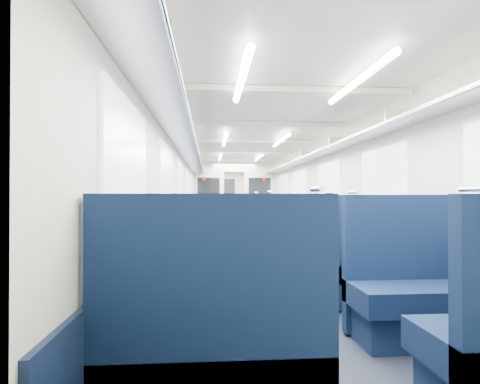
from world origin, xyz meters
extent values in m
cube|color=black|center=(0.00, 0.00, 0.00)|extent=(2.80, 18.00, 0.01)
cube|color=white|center=(0.00, 0.00, 2.35)|extent=(2.80, 18.00, 0.01)
cube|color=silver|center=(-1.40, 0.00, 1.18)|extent=(0.02, 18.00, 2.35)
cube|color=#0F1A33|center=(-1.39, 0.00, 0.35)|extent=(0.03, 17.90, 0.70)
cube|color=silver|center=(1.40, 0.00, 1.18)|extent=(0.02, 18.00, 2.35)
cube|color=#0F1A33|center=(1.39, 0.00, 0.35)|extent=(0.03, 17.90, 0.70)
cube|color=silver|center=(0.00, 9.00, 1.18)|extent=(2.80, 0.02, 2.35)
cube|color=#B2B5BA|center=(-1.22, 0.00, 1.97)|extent=(0.34, 17.40, 0.04)
cylinder|color=silver|center=(-1.04, 0.00, 1.95)|extent=(0.02, 17.40, 0.02)
cube|color=#B2B5BA|center=(-1.22, -8.00, 2.05)|extent=(0.34, 0.03, 0.14)
cube|color=#B2B5BA|center=(-1.22, -6.00, 2.05)|extent=(0.34, 0.03, 0.14)
cube|color=#B2B5BA|center=(-1.22, -4.00, 2.05)|extent=(0.34, 0.03, 0.14)
cube|color=#B2B5BA|center=(-1.22, -2.00, 2.05)|extent=(0.34, 0.03, 0.14)
cube|color=#B2B5BA|center=(-1.22, 0.00, 2.05)|extent=(0.34, 0.03, 0.14)
cube|color=#B2B5BA|center=(-1.22, 2.00, 2.05)|extent=(0.34, 0.03, 0.14)
cube|color=#B2B5BA|center=(-1.22, 4.00, 2.05)|extent=(0.34, 0.03, 0.14)
cube|color=#B2B5BA|center=(-1.22, 6.00, 2.05)|extent=(0.34, 0.03, 0.14)
cube|color=#B2B5BA|center=(-1.22, 8.00, 2.05)|extent=(0.34, 0.03, 0.14)
cube|color=#B2B5BA|center=(1.22, 0.00, 1.97)|extent=(0.34, 17.40, 0.04)
cylinder|color=silver|center=(1.04, 0.00, 1.95)|extent=(0.02, 17.40, 0.02)
cube|color=#B2B5BA|center=(1.22, -6.00, 2.05)|extent=(0.34, 0.03, 0.14)
cube|color=#B2B5BA|center=(1.22, -4.00, 2.05)|extent=(0.34, 0.03, 0.14)
cube|color=#B2B5BA|center=(1.22, -2.00, 2.05)|extent=(0.34, 0.03, 0.14)
cube|color=#B2B5BA|center=(1.22, 0.00, 2.05)|extent=(0.34, 0.03, 0.14)
cube|color=#B2B5BA|center=(1.22, 2.00, 2.05)|extent=(0.34, 0.03, 0.14)
cube|color=#B2B5BA|center=(1.22, 4.00, 2.05)|extent=(0.34, 0.03, 0.14)
cube|color=#B2B5BA|center=(1.22, 6.00, 2.05)|extent=(0.34, 0.03, 0.14)
cube|color=#B2B5BA|center=(1.22, 8.00, 2.05)|extent=(0.34, 0.03, 0.14)
cube|color=white|center=(-1.38, -7.50, 1.42)|extent=(0.02, 1.30, 0.75)
cube|color=white|center=(-1.38, -5.20, 1.42)|extent=(0.02, 1.30, 0.75)
cube|color=white|center=(-1.38, -2.90, 1.42)|extent=(0.02, 1.30, 0.75)
cube|color=white|center=(-1.38, -0.60, 1.42)|extent=(0.02, 1.30, 0.75)
cube|color=white|center=(-1.38, 1.70, 1.42)|extent=(0.02, 1.30, 0.75)
cube|color=white|center=(-1.38, 4.50, 1.42)|extent=(0.02, 1.30, 0.75)
cube|color=white|center=(-1.38, 6.80, 1.42)|extent=(0.02, 1.30, 0.75)
cube|color=white|center=(1.38, -5.20, 1.42)|extent=(0.02, 1.30, 0.75)
cube|color=white|center=(1.38, -2.90, 1.42)|extent=(0.02, 1.30, 0.75)
cube|color=white|center=(1.38, -0.60, 1.42)|extent=(0.02, 1.30, 0.75)
cube|color=white|center=(1.38, 1.70, 1.42)|extent=(0.02, 1.30, 0.75)
cube|color=white|center=(1.38, 4.50, 1.42)|extent=(0.02, 1.30, 0.75)
cube|color=white|center=(1.38, 6.80, 1.42)|extent=(0.02, 1.30, 0.75)
cube|color=silver|center=(0.00, -6.00, 2.31)|extent=(2.70, 0.06, 0.06)
cube|color=silver|center=(0.00, -4.00, 2.31)|extent=(2.70, 0.06, 0.06)
cube|color=silver|center=(0.00, -2.00, 2.31)|extent=(2.70, 0.06, 0.06)
cube|color=silver|center=(0.00, 0.00, 2.31)|extent=(2.70, 0.06, 0.06)
cube|color=silver|center=(0.00, 2.00, 2.31)|extent=(2.70, 0.06, 0.06)
cube|color=silver|center=(0.00, 4.00, 2.31)|extent=(2.70, 0.06, 0.06)
cube|color=silver|center=(0.00, 6.00, 2.31)|extent=(2.70, 0.06, 0.06)
cube|color=silver|center=(0.00, 8.00, 2.31)|extent=(2.70, 0.06, 0.06)
cylinder|color=white|center=(-0.55, -6.50, 2.26)|extent=(0.07, 1.60, 0.07)
cylinder|color=white|center=(-0.55, -2.50, 2.26)|extent=(0.07, 1.60, 0.07)
cylinder|color=white|center=(-0.55, 1.00, 2.26)|extent=(0.07, 1.60, 0.07)
cylinder|color=white|center=(-0.55, 5.50, 2.26)|extent=(0.07, 1.60, 0.07)
cylinder|color=white|center=(0.55, -6.50, 2.26)|extent=(0.07, 1.60, 0.07)
cylinder|color=white|center=(0.55, -2.50, 2.26)|extent=(0.07, 1.60, 0.07)
cylinder|color=white|center=(0.55, 1.00, 2.26)|extent=(0.07, 1.60, 0.07)
cylinder|color=white|center=(0.55, 5.50, 2.26)|extent=(0.07, 1.60, 0.07)
cube|color=black|center=(0.00, 8.94, 1.00)|extent=(0.75, 0.06, 2.00)
cube|color=silver|center=(-0.88, 3.39, 1.18)|extent=(1.05, 0.08, 2.35)
cube|color=black|center=(-0.87, 3.34, 1.40)|extent=(0.76, 0.02, 0.80)
cylinder|color=red|center=(-1.02, 3.33, 1.75)|extent=(0.12, 0.01, 0.12)
cube|color=silver|center=(0.88, 3.39, 1.18)|extent=(1.05, 0.08, 2.35)
cube|color=black|center=(0.87, 3.34, 1.40)|extent=(0.76, 0.02, 0.80)
cylinder|color=red|center=(1.02, 3.33, 1.75)|extent=(0.12, 0.01, 0.12)
cube|color=silver|center=(0.00, 3.39, 2.17)|extent=(0.70, 0.08, 0.35)
cube|color=#0C1C3D|center=(-0.83, -8.16, 0.37)|extent=(1.09, 0.57, 0.19)
cube|color=#0C1C3D|center=(-0.83, -8.39, 0.60)|extent=(1.09, 0.10, 1.17)
cylinder|color=silver|center=(-0.37, -8.39, 1.21)|extent=(0.02, 0.17, 0.02)
cylinder|color=silver|center=(0.37, -8.39, 1.21)|extent=(0.02, 0.17, 0.02)
cube|color=#0C1C3D|center=(-0.83, -7.26, 0.37)|extent=(1.09, 0.57, 0.19)
cube|color=#0C1833|center=(-0.83, -7.26, 0.14)|extent=(1.01, 0.46, 0.28)
cube|color=#0C1C3D|center=(-0.83, -7.03, 0.60)|extent=(1.09, 0.10, 1.17)
cylinder|color=silver|center=(-0.37, -7.03, 1.21)|extent=(0.02, 0.17, 0.02)
cube|color=#0C1C3D|center=(0.83, -7.11, 0.37)|extent=(1.09, 0.57, 0.19)
cube|color=#0C1833|center=(0.83, -7.11, 0.14)|extent=(1.01, 0.46, 0.28)
cube|color=#0C1C3D|center=(0.83, -6.88, 0.60)|extent=(1.09, 0.10, 1.17)
cylinder|color=silver|center=(0.37, -6.88, 1.21)|extent=(0.02, 0.17, 0.02)
cube|color=#0C1C3D|center=(-0.83, -5.86, 0.37)|extent=(1.09, 0.57, 0.19)
cube|color=#0C1833|center=(-0.83, -5.86, 0.14)|extent=(1.01, 0.46, 0.28)
cube|color=#0C1C3D|center=(-0.83, -6.09, 0.60)|extent=(1.09, 0.10, 1.17)
cylinder|color=silver|center=(-0.37, -6.09, 1.21)|extent=(0.02, 0.17, 0.02)
cube|color=#0C1C3D|center=(0.83, -5.99, 0.37)|extent=(1.09, 0.57, 0.19)
cube|color=#0C1833|center=(0.83, -5.99, 0.14)|extent=(1.01, 0.46, 0.28)
cube|color=#0C1C3D|center=(0.83, -6.22, 0.60)|extent=(1.09, 0.10, 1.17)
cylinder|color=silver|center=(0.37, -6.22, 1.21)|extent=(0.02, 0.17, 0.02)
cube|color=#0C1C3D|center=(-0.83, -4.90, 0.37)|extent=(1.09, 0.57, 0.19)
cube|color=#0C1833|center=(-0.83, -4.90, 0.14)|extent=(1.01, 0.46, 0.28)
cube|color=#0C1C3D|center=(-0.83, -4.67, 0.60)|extent=(1.09, 0.10, 1.17)
cylinder|color=silver|center=(-0.37, -4.67, 1.21)|extent=(0.02, 0.17, 0.02)
cube|color=#0C1C3D|center=(0.83, -4.89, 0.37)|extent=(1.09, 0.57, 0.19)
cube|color=#0C1833|center=(0.83, -4.89, 0.14)|extent=(1.01, 0.46, 0.28)
cube|color=#0C1C3D|center=(0.83, -4.65, 0.60)|extent=(1.09, 0.10, 1.17)
cylinder|color=silver|center=(0.37, -4.65, 1.21)|extent=(0.02, 0.17, 0.02)
cube|color=#0C1C3D|center=(-0.83, -3.68, 0.37)|extent=(1.09, 0.57, 0.19)
cube|color=#0C1833|center=(-0.83, -3.68, 0.14)|extent=(1.01, 0.46, 0.28)
cube|color=#0C1C3D|center=(-0.83, -3.92, 0.60)|extent=(1.09, 0.10, 1.17)
cylinder|color=silver|center=(-0.37, -3.92, 1.21)|extent=(0.02, 0.17, 0.02)
cube|color=#0C1C3D|center=(0.83, -3.72, 0.37)|extent=(1.09, 0.57, 0.19)
cube|color=#0C1833|center=(0.83, -3.72, 0.14)|extent=(1.01, 0.46, 0.28)
cube|color=#0C1C3D|center=(0.83, -3.95, 0.60)|extent=(1.09, 0.10, 1.17)
cylinder|color=silver|center=(0.37, -3.95, 1.21)|extent=(0.02, 0.17, 0.02)
cube|color=#0C1C3D|center=(-0.83, -2.66, 0.37)|extent=(1.09, 0.57, 0.19)
cube|color=#0C1833|center=(-0.83, -2.66, 0.14)|extent=(1.01, 0.46, 0.28)
cube|color=#0C1C3D|center=(-0.83, -2.43, 0.60)|extent=(1.09, 0.10, 1.17)
cylinder|color=silver|center=(-0.37, -2.43, 1.21)|extent=(0.02, 0.17, 0.02)
cube|color=#0C1C3D|center=(0.83, -2.66, 0.37)|extent=(1.09, 0.57, 0.19)
cube|color=#0C1833|center=(0.83, -2.66, 0.14)|extent=(1.01, 0.46, 0.28)
cube|color=#0C1C3D|center=(0.83, -2.43, 0.60)|extent=(1.09, 0.10, 1.17)
cylinder|color=silver|center=(0.37, -2.43, 1.21)|extent=(0.02, 0.17, 0.02)
cube|color=#0C1C3D|center=(-0.83, -1.37, 0.37)|extent=(1.09, 0.57, 0.19)
cube|color=#0C1833|center=(-0.83, -1.37, 0.14)|extent=(1.01, 0.46, 0.28)
cube|color=#0C1C3D|center=(-0.83, -1.61, 0.60)|extent=(1.09, 0.10, 1.17)
cylinder|color=silver|center=(-0.37, -1.61, 1.21)|extent=(0.02, 0.17, 0.02)
cube|color=#0C1C3D|center=(0.83, -1.19, 0.37)|extent=(1.09, 0.57, 0.19)
cube|color=#0C1833|center=(0.83, -1.19, 0.14)|extent=(1.01, 0.46, 0.28)
cube|color=#0C1C3D|center=(0.83, -1.42, 0.60)|extent=(1.09, 0.10, 1.17)
cylinder|color=silver|center=(0.37, -1.42, 1.21)|extent=(0.02, 0.17, 0.02)
cube|color=#0C1C3D|center=(-0.83, -0.24, 0.37)|extent=(1.09, 0.57, 0.19)
cube|color=#0C1833|center=(-0.83, -0.24, 0.14)|extent=(1.01, 0.46, 0.28)
cube|color=#0C1C3D|center=(-0.83, 0.00, 0.60)|extent=(1.09, 0.10, 1.17)
cylinder|color=silver|center=(-0.37, 0.00, 1.21)|extent=(0.02, 0.17, 0.02)
cube|color=#0C1C3D|center=(0.83, -0.27, 0.37)|extent=(1.09, 0.57, 0.19)
cube|color=#0C1833|center=(0.83, -0.27, 0.14)|extent=(1.01, 0.46, 0.28)
cube|color=#0C1C3D|center=(0.83, -0.03, 0.60)|extent=(1.09, 0.10, 1.17)
cylinder|color=silver|center=(0.37, -0.03, 1.21)|extent=(0.02, 0.17, 0.02)
cube|color=#0C1C3D|center=(-0.83, 1.01, 0.37)|extent=(1.09, 0.57, 0.19)
cube|color=#0C1833|center=(-0.83, 1.01, 0.14)|extent=(1.01, 0.46, 0.28)
cube|color=#0C1C3D|center=(-0.83, 0.77, 0.60)|extent=(1.09, 0.10, 1.17)
cylinder|color=silver|center=(-0.37, 0.77, 1.21)|extent=(0.02, 0.17, 0.02)
cube|color=#0C1C3D|center=(0.83, 0.99, 0.37)|extent=(1.09, 0.57, 0.19)
cube|color=#0C1833|center=(0.83, 0.99, 0.14)|extent=(1.01, 0.46, 0.28)
cube|color=#0C1C3D|center=(0.83, 0.76, 0.60)|extent=(1.09, 0.10, 1.17)
cylinder|color=silver|center=(0.37, 0.76, 1.21)|extent=(0.02, 0.17, 0.02)
cube|color=#0C1C3D|center=(-0.83, 2.07, 0.37)|extent=(1.09, 0.57, 0.19)
cube|color=#0C1833|center=(-0.83, 2.07, 0.14)|extent=(1.01, 0.46, 0.28)
cube|color=#0C1C3D|center=(-0.83, 2.30, 0.60)|extent=(1.09, 0.10, 1.17)
cylinder|color=silver|center=(-0.37, 2.30, 1.21)|extent=(0.02, 0.17, 0.02)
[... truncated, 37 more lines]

